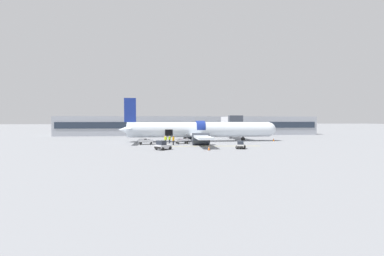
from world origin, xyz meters
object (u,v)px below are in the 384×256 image
(baggage_tug_lead, at_px, (241,145))
(baggage_tug_mid, at_px, (163,146))
(ground_crew_loader_a, at_px, (166,140))
(ground_crew_loader_b, at_px, (165,139))
(baggage_cart_loading, at_px, (182,141))
(ground_crew_marshal, at_px, (202,139))
(ground_crew_driver, at_px, (170,139))
(baggage_cart_queued, at_px, (146,142))
(airplane, at_px, (198,130))
(ground_crew_helper, at_px, (197,139))
(ground_crew_supervisor, at_px, (173,140))

(baggage_tug_lead, xyz_separation_m, baggage_tug_mid, (-13.36, -0.04, 0.09))
(ground_crew_loader_a, height_order, ground_crew_loader_b, ground_crew_loader_a)
(baggage_tug_lead, height_order, baggage_cart_loading, baggage_tug_lead)
(baggage_tug_mid, relative_size, ground_crew_marshal, 1.58)
(baggage_cart_loading, xyz_separation_m, ground_crew_loader_a, (-3.39, 0.10, 0.37))
(ground_crew_loader_a, xyz_separation_m, ground_crew_driver, (0.86, 1.34, -0.04))
(baggage_cart_queued, relative_size, ground_crew_driver, 2.40)
(baggage_cart_queued, bearing_deg, ground_crew_loader_a, 8.45)
(airplane, bearing_deg, ground_crew_loader_b, -150.22)
(baggage_tug_lead, height_order, baggage_cart_queued, baggage_tug_lead)
(baggage_cart_queued, xyz_separation_m, ground_crew_loader_a, (3.93, 0.58, 0.34))
(ground_crew_driver, distance_m, ground_crew_helper, 5.79)
(baggage_tug_lead, distance_m, ground_crew_supervisor, 13.58)
(baggage_tug_mid, relative_size, baggage_cart_loading, 0.79)
(airplane, bearing_deg, baggage_cart_queued, -152.65)
(ground_crew_loader_a, xyz_separation_m, ground_crew_loader_b, (-0.11, 0.98, -0.01))
(baggage_tug_lead, bearing_deg, ground_crew_helper, 119.33)
(baggage_tug_lead, relative_size, baggage_cart_queued, 0.69)
(baggage_tug_lead, height_order, ground_crew_supervisor, ground_crew_supervisor)
(ground_crew_loader_a, distance_m, ground_crew_marshal, 7.65)
(ground_crew_helper, height_order, ground_crew_marshal, ground_crew_marshal)
(ground_crew_driver, bearing_deg, ground_crew_marshal, -13.90)
(ground_crew_loader_a, distance_m, ground_crew_driver, 1.59)
(baggage_tug_lead, bearing_deg, ground_crew_loader_a, 141.34)
(baggage_tug_mid, relative_size, ground_crew_loader_b, 1.76)
(ground_crew_loader_b, relative_size, ground_crew_driver, 1.03)
(ground_crew_loader_b, bearing_deg, airplane, 29.78)
(baggage_tug_lead, distance_m, ground_crew_loader_b, 17.07)
(ground_crew_driver, height_order, ground_crew_supervisor, ground_crew_supervisor)
(airplane, height_order, ground_crew_marshal, airplane)
(ground_crew_loader_a, relative_size, ground_crew_marshal, 0.90)
(baggage_tug_lead, bearing_deg, ground_crew_supervisor, 146.17)
(airplane, bearing_deg, ground_crew_supervisor, -126.87)
(airplane, distance_m, ground_crew_loader_a, 9.33)
(baggage_tug_mid, bearing_deg, ground_crew_marshal, 50.30)
(ground_crew_helper, distance_m, ground_crew_marshal, 1.49)
(ground_crew_marshal, bearing_deg, ground_crew_driver, 166.10)
(baggage_tug_lead, relative_size, baggage_tug_mid, 0.90)
(ground_crew_loader_a, bearing_deg, baggage_tug_lead, -38.66)
(baggage_cart_queued, distance_m, ground_crew_loader_a, 3.98)
(baggage_tug_mid, bearing_deg, baggage_cart_loading, 68.60)
(baggage_cart_loading, height_order, ground_crew_loader_b, ground_crew_loader_b)
(baggage_tug_mid, distance_m, ground_crew_helper, 13.14)
(baggage_cart_loading, height_order, baggage_cart_queued, baggage_cart_queued)
(ground_crew_supervisor, relative_size, ground_crew_helper, 1.13)
(baggage_tug_mid, height_order, ground_crew_marshal, ground_crew_marshal)
(ground_crew_loader_a, xyz_separation_m, ground_crew_marshal, (7.64, -0.34, 0.10))
(ground_crew_loader_b, bearing_deg, baggage_tug_mid, -92.43)
(baggage_tug_mid, height_order, baggage_cart_loading, baggage_tug_mid)
(ground_crew_helper, bearing_deg, baggage_tug_mid, -123.26)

